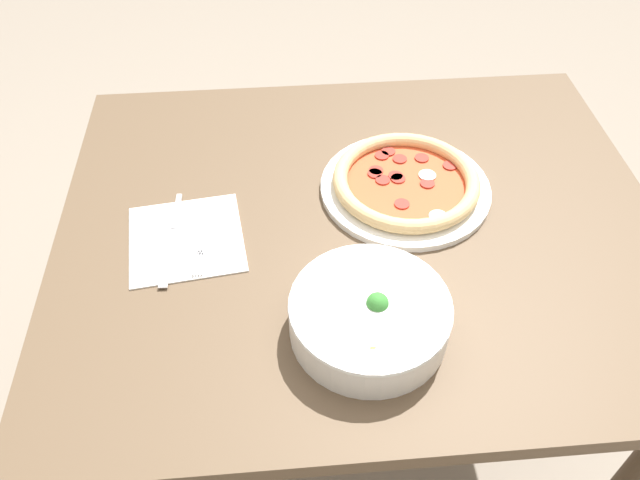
{
  "coord_description": "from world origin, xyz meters",
  "views": [
    {
      "loc": [
        0.14,
        0.76,
        1.48
      ],
      "look_at": [
        0.08,
        0.06,
        0.75
      ],
      "focal_mm": 35.0,
      "sensor_mm": 36.0,
      "label": 1
    }
  ],
  "objects_px": {
    "bowl": "(369,315)",
    "fork": "(203,235)",
    "knife": "(172,234)",
    "pizza": "(406,183)"
  },
  "relations": [
    {
      "from": "bowl",
      "to": "knife",
      "type": "bearing_deg",
      "value": -36.06
    },
    {
      "from": "pizza",
      "to": "bowl",
      "type": "relative_size",
      "value": 1.31
    },
    {
      "from": "fork",
      "to": "knife",
      "type": "height_order",
      "value": "same"
    },
    {
      "from": "bowl",
      "to": "knife",
      "type": "xyz_separation_m",
      "value": [
        0.3,
        -0.22,
        -0.03
      ]
    },
    {
      "from": "pizza",
      "to": "fork",
      "type": "relative_size",
      "value": 1.74
    },
    {
      "from": "pizza",
      "to": "knife",
      "type": "bearing_deg",
      "value": 11.16
    },
    {
      "from": "pizza",
      "to": "knife",
      "type": "xyz_separation_m",
      "value": [
        0.41,
        0.08,
        -0.01
      ]
    },
    {
      "from": "bowl",
      "to": "fork",
      "type": "relative_size",
      "value": 1.33
    },
    {
      "from": "knife",
      "to": "bowl",
      "type": "bearing_deg",
      "value": 56.86
    },
    {
      "from": "knife",
      "to": "fork",
      "type": "bearing_deg",
      "value": 84.58
    }
  ]
}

